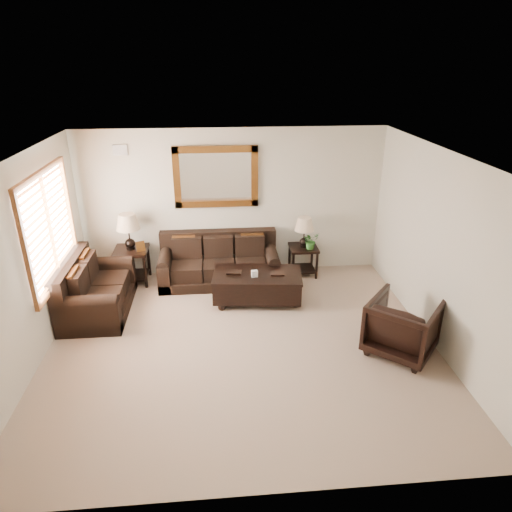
{
  "coord_description": "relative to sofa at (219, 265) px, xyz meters",
  "views": [
    {
      "loc": [
        -0.29,
        -5.53,
        3.81
      ],
      "look_at": [
        0.26,
        0.6,
        1.11
      ],
      "focal_mm": 32.0,
      "sensor_mm": 36.0,
      "label": 1
    }
  ],
  "objects": [
    {
      "name": "room",
      "position": [
        0.29,
        -2.08,
        1.03
      ],
      "size": [
        5.51,
        5.01,
        2.71
      ],
      "color": "tan",
      "rests_on": "ground"
    },
    {
      "name": "window",
      "position": [
        -2.41,
        -1.18,
        1.23
      ],
      "size": [
        0.07,
        1.96,
        1.66
      ],
      "color": "white",
      "rests_on": "room"
    },
    {
      "name": "mirror",
      "position": [
        -0.0,
        0.39,
        1.53
      ],
      "size": [
        1.5,
        0.06,
        1.1
      ],
      "color": "#522E10",
      "rests_on": "room"
    },
    {
      "name": "air_vent",
      "position": [
        -1.61,
        0.4,
        2.03
      ],
      "size": [
        0.25,
        0.02,
        0.18
      ],
      "primitive_type": "cube",
      "color": "#999999",
      "rests_on": "room"
    },
    {
      "name": "sofa",
      "position": [
        0.0,
        0.0,
        0.0
      ],
      "size": [
        2.14,
        0.92,
        0.87
      ],
      "color": "black",
      "rests_on": "room"
    },
    {
      "name": "loveseat",
      "position": [
        -2.02,
        -0.93,
        0.02
      ],
      "size": [
        0.96,
        1.62,
        0.91
      ],
      "rotation": [
        0.0,
        0.0,
        1.57
      ],
      "color": "black",
      "rests_on": "room"
    },
    {
      "name": "end_table_left",
      "position": [
        -1.57,
        0.08,
        0.54
      ],
      "size": [
        0.59,
        0.59,
        1.31
      ],
      "color": "black",
      "rests_on": "room"
    },
    {
      "name": "end_table_right",
      "position": [
        1.58,
        0.12,
        0.42
      ],
      "size": [
        0.52,
        0.52,
        1.13
      ],
      "color": "black",
      "rests_on": "room"
    },
    {
      "name": "coffee_table",
      "position": [
        0.63,
        -0.81,
        -0.01
      ],
      "size": [
        1.54,
        0.94,
        0.62
      ],
      "rotation": [
        0.0,
        0.0,
        -0.11
      ],
      "color": "black",
      "rests_on": "room"
    },
    {
      "name": "armchair",
      "position": [
        2.49,
        -2.46,
        0.13
      ],
      "size": [
        1.18,
        1.17,
        0.89
      ],
      "primitive_type": "imported",
      "rotation": [
        0.0,
        0.0,
        2.43
      ],
      "color": "black",
      "rests_on": "floor"
    },
    {
      "name": "potted_plant",
      "position": [
        1.69,
        0.03,
        0.37
      ],
      "size": [
        0.38,
        0.4,
        0.24
      ],
      "primitive_type": "imported",
      "rotation": [
        0.0,
        0.0,
        0.42
      ],
      "color": "#285F20",
      "rests_on": "end_table_right"
    }
  ]
}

